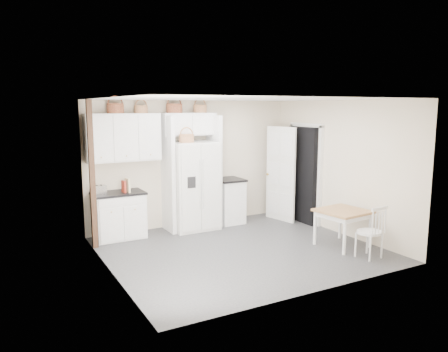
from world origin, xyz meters
TOP-DOWN VIEW (x-y plane):
  - floor at (0.00, 0.00)m, footprint 4.50×4.50m
  - ceiling at (0.00, 0.00)m, footprint 4.50×4.50m
  - wall_back at (0.00, 2.00)m, footprint 4.50×0.00m
  - wall_left at (-2.25, 0.00)m, footprint 0.00×4.00m
  - wall_right at (2.25, 0.00)m, footprint 0.00×4.00m
  - refrigerator at (-0.15, 1.64)m, footprint 0.92×0.74m
  - base_cab_left at (-1.67, 1.70)m, footprint 0.92×0.58m
  - base_cab_right at (0.71, 1.70)m, footprint 0.52×0.62m
  - dining_table at (1.70, -0.69)m, footprint 0.87×0.87m
  - windsor_chair at (1.66, -1.36)m, footprint 0.46×0.42m
  - counter_left at (-1.67, 1.70)m, footprint 0.95×0.62m
  - counter_right at (0.71, 1.70)m, footprint 0.56×0.67m
  - toaster at (-2.02, 1.66)m, footprint 0.26×0.18m
  - cookbook_red at (-1.58, 1.62)m, footprint 0.05×0.15m
  - cookbook_cream at (-1.50, 1.62)m, footprint 0.06×0.18m
  - basket_upper_b at (-1.62, 1.83)m, footprint 0.31×0.31m
  - basket_upper_c at (-1.13, 1.83)m, footprint 0.26×0.26m
  - basket_bridge_a at (-0.45, 1.83)m, footprint 0.32×0.32m
  - basket_bridge_b at (0.11, 1.83)m, footprint 0.28×0.28m
  - basket_fridge_a at (-0.32, 1.54)m, footprint 0.30×0.30m
  - upper_cabinet at (-1.50, 1.83)m, footprint 1.40×0.34m
  - bridge_cabinet at (-0.15, 1.83)m, footprint 1.12×0.34m
  - fridge_panel_left at (-0.66, 1.70)m, footprint 0.08×0.60m
  - fridge_panel_right at (0.36, 1.70)m, footprint 0.08×0.60m
  - trim_post at (-2.20, 1.35)m, footprint 0.09×0.09m
  - doorway_void at (2.16, 1.00)m, footprint 0.18×0.85m
  - door_slab at (1.80, 1.33)m, footprint 0.21×0.79m

SIDE VIEW (x-z plane):
  - floor at x=0.00m, z-range 0.00..0.00m
  - dining_table at x=1.70m, z-range 0.00..0.66m
  - base_cab_left at x=-1.67m, z-range 0.00..0.85m
  - windsor_chair at x=1.66m, z-range 0.00..0.87m
  - base_cab_right at x=0.71m, z-range 0.00..0.91m
  - counter_left at x=-1.67m, z-range 0.85..0.89m
  - refrigerator at x=-0.15m, z-range 0.00..1.78m
  - counter_right at x=0.71m, z-range 0.91..0.96m
  - toaster at x=-2.02m, z-range 0.89..1.05m
  - cookbook_red at x=-1.58m, z-range 0.89..1.11m
  - cookbook_cream at x=-1.50m, z-range 0.89..1.15m
  - doorway_void at x=2.16m, z-range 0.00..2.05m
  - door_slab at x=1.80m, z-range 0.00..2.05m
  - fridge_panel_left at x=-0.66m, z-range 0.00..2.30m
  - fridge_panel_right at x=0.36m, z-range 0.00..2.30m
  - wall_back at x=0.00m, z-range -0.95..3.55m
  - wall_left at x=-2.25m, z-range -0.70..3.30m
  - wall_right at x=2.25m, z-range -0.70..3.30m
  - trim_post at x=-2.20m, z-range 0.00..2.60m
  - basket_fridge_a at x=-0.32m, z-range 1.78..1.94m
  - upper_cabinet at x=-1.50m, z-range 1.45..2.35m
  - bridge_cabinet at x=-0.15m, z-range 1.90..2.35m
  - basket_upper_c at x=-1.13m, z-range 2.35..2.50m
  - basket_bridge_b at x=0.11m, z-range 2.35..2.51m
  - basket_bridge_a at x=-0.45m, z-range 2.35..2.53m
  - basket_upper_b at x=-1.62m, z-range 2.35..2.53m
  - ceiling at x=0.00m, z-range 2.60..2.60m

